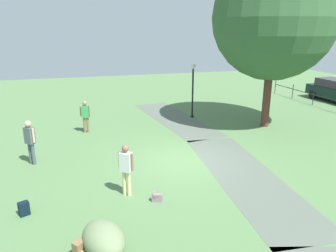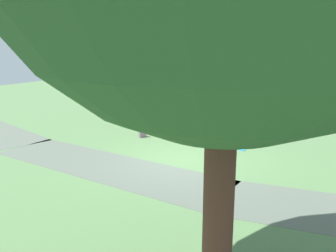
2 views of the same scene
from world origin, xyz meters
name	(u,v)px [view 2 (image 2 of 2)]	position (x,y,z in m)	size (l,w,h in m)	color
ground_plane	(184,160)	(0.00, 0.00, 0.00)	(48.00, 48.00, 0.00)	#537648
footpath_segment_mid	(105,166)	(1.92, 1.62, 0.00)	(8.15, 2.86, 0.01)	#565F54
lawn_boulder	(128,116)	(4.69, -3.65, 0.37)	(1.58, 1.29, 0.75)	#71845C
woman_with_handbag	(167,111)	(2.09, -2.67, 0.98)	(0.41, 0.43, 1.69)	beige
passerby_on_path	(270,106)	(-1.35, -5.79, 1.02)	(0.42, 0.43, 1.75)	#49525E
handbag_on_grass	(142,134)	(2.76, -1.85, 0.14)	(0.35, 0.35, 0.31)	gray
backpack_by_boulder	(135,117)	(4.66, -4.20, 0.19)	(0.35, 0.35, 0.40)	olive
spare_backpack_on_lawn	(190,117)	(2.41, -5.66, 0.19)	(0.33, 0.34, 0.40)	black
frisbee_on_grass	(242,150)	(-1.31, -2.01, 0.01)	(0.24, 0.24, 0.02)	#2A97CD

